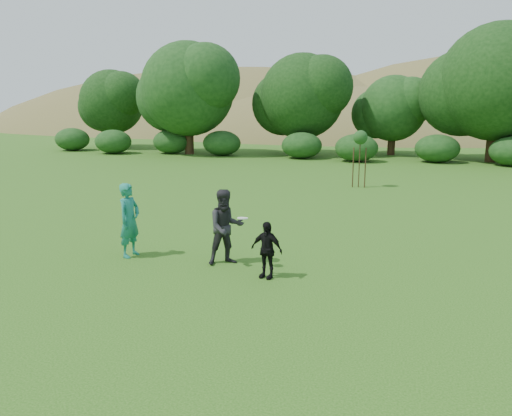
{
  "coord_description": "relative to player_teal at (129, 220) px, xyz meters",
  "views": [
    {
      "loc": [
        4.22,
        -10.97,
        4.21
      ],
      "look_at": [
        0.0,
        3.0,
        1.1
      ],
      "focal_mm": 35.0,
      "sensor_mm": 36.0,
      "label": 1
    }
  ],
  "objects": [
    {
      "name": "player_black",
      "position": [
        4.08,
        -0.59,
        -0.32
      ],
      "size": [
        0.88,
        0.51,
        1.41
      ],
      "primitive_type": "imported",
      "rotation": [
        0.0,
        0.0,
        -0.21
      ],
      "color": "black",
      "rests_on": "ground"
    },
    {
      "name": "player_teal",
      "position": [
        0.0,
        0.0,
        0.0
      ],
      "size": [
        0.58,
        0.8,
        2.05
      ],
      "primitive_type": "imported",
      "rotation": [
        0.0,
        0.0,
        1.45
      ],
      "color": "#1A7862",
      "rests_on": "ground"
    },
    {
      "name": "sapling",
      "position": [
        4.96,
        13.46,
        1.39
      ],
      "size": [
        0.7,
        0.7,
        2.85
      ],
      "color": "#372515",
      "rests_on": "ground"
    },
    {
      "name": "tree_row",
      "position": [
        6.2,
        27.9,
        3.85
      ],
      "size": [
        53.92,
        10.38,
        9.62
      ],
      "color": "#3A2616",
      "rests_on": "ground"
    },
    {
      "name": "ground",
      "position": [
        2.97,
        -0.78,
        -1.03
      ],
      "size": [
        120.0,
        120.0,
        0.0
      ],
      "primitive_type": "plane",
      "color": "#19470C",
      "rests_on": "ground"
    },
    {
      "name": "frisbee",
      "position": [
        3.32,
        -0.11,
        0.31
      ],
      "size": [
        0.27,
        0.27,
        0.05
      ],
      "color": "white",
      "rests_on": "ground"
    },
    {
      "name": "hillside",
      "position": [
        2.41,
        67.67,
        -13.0
      ],
      "size": [
        150.0,
        72.0,
        52.0
      ],
      "color": "olive",
      "rests_on": "ground"
    },
    {
      "name": "player_grey",
      "position": [
        2.77,
        0.14,
        -0.03
      ],
      "size": [
        1.23,
        1.18,
        2.0
      ],
      "primitive_type": "imported",
      "rotation": [
        0.0,
        0.0,
        0.61
      ],
      "color": "#252427",
      "rests_on": "ground"
    }
  ]
}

